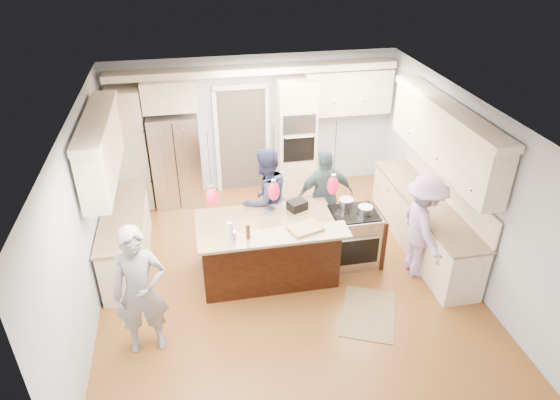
# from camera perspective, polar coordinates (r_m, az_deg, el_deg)

# --- Properties ---
(ground_plane) EXTENTS (6.00, 6.00, 0.00)m
(ground_plane) POSITION_cam_1_polar(r_m,az_deg,el_deg) (7.95, 0.48, -8.45)
(ground_plane) COLOR brown
(ground_plane) RESTS_ON ground
(room_shell) EXTENTS (5.54, 6.04, 2.72)m
(room_shell) POSITION_cam_1_polar(r_m,az_deg,el_deg) (6.96, 0.55, 3.34)
(room_shell) COLOR #B2BCC6
(room_shell) RESTS_ON ground
(refrigerator) EXTENTS (0.90, 0.70, 1.80)m
(refrigerator) POSITION_cam_1_polar(r_m,az_deg,el_deg) (9.63, -11.76, 4.55)
(refrigerator) COLOR #B7B7BC
(refrigerator) RESTS_ON ground
(oven_column) EXTENTS (0.72, 0.69, 2.30)m
(oven_column) POSITION_cam_1_polar(r_m,az_deg,el_deg) (9.75, 1.76, 7.14)
(oven_column) COLOR #F6E3C7
(oven_column) RESTS_ON ground
(back_upper_cabinets) EXTENTS (5.30, 0.61, 2.54)m
(back_upper_cabinets) POSITION_cam_1_polar(r_m,az_deg,el_deg) (9.45, -7.33, 9.53)
(back_upper_cabinets) COLOR #F6E3C7
(back_upper_cabinets) RESTS_ON ground
(right_counter_run) EXTENTS (0.64, 3.10, 2.51)m
(right_counter_run) POSITION_cam_1_polar(r_m,az_deg,el_deg) (8.34, 16.79, 0.86)
(right_counter_run) COLOR #F6E3C7
(right_counter_run) RESTS_ON ground
(left_cabinets) EXTENTS (0.64, 2.30, 2.51)m
(left_cabinets) POSITION_cam_1_polar(r_m,az_deg,el_deg) (8.01, -18.09, -0.66)
(left_cabinets) COLOR #F6E3C7
(left_cabinets) RESTS_ON ground
(kitchen_island) EXTENTS (2.10, 1.46, 1.12)m
(kitchen_island) POSITION_cam_1_polar(r_m,az_deg,el_deg) (7.67, -1.43, -5.50)
(kitchen_island) COLOR black
(kitchen_island) RESTS_ON ground
(island_range) EXTENTS (0.82, 0.71, 0.92)m
(island_range) POSITION_cam_1_polar(r_m,az_deg,el_deg) (8.05, 8.43, -4.19)
(island_range) COLOR #B7B7BC
(island_range) RESTS_ON ground
(pendant_lights) EXTENTS (1.75, 0.15, 1.03)m
(pendant_lights) POSITION_cam_1_polar(r_m,az_deg,el_deg) (6.48, -0.73, 1.05)
(pendant_lights) COLOR black
(pendant_lights) RESTS_ON ground
(person_bar_end) EXTENTS (0.69, 0.47, 1.82)m
(person_bar_end) POSITION_cam_1_polar(r_m,az_deg,el_deg) (6.45, -15.65, -10.05)
(person_bar_end) COLOR gray
(person_bar_end) RESTS_ON ground
(person_far_left) EXTENTS (1.09, 1.01, 1.78)m
(person_far_left) POSITION_cam_1_polar(r_m,az_deg,el_deg) (8.11, -1.68, 0.05)
(person_far_left) COLOR navy
(person_far_left) RESTS_ON ground
(person_far_right) EXTENTS (1.01, 0.48, 1.69)m
(person_far_right) POSITION_cam_1_polar(r_m,az_deg,el_deg) (8.33, 5.15, 0.44)
(person_far_right) COLOR #455961
(person_far_right) RESTS_ON ground
(person_range_side) EXTENTS (0.66, 1.11, 1.69)m
(person_range_side) POSITION_cam_1_polar(r_m,az_deg,el_deg) (7.81, 15.99, -2.93)
(person_range_side) COLOR #B593C6
(person_range_side) RESTS_ON ground
(floor_rug) EXTENTS (1.10, 1.27, 0.01)m
(floor_rug) POSITION_cam_1_polar(r_m,az_deg,el_deg) (7.37, 10.07, -12.63)
(floor_rug) COLOR olive
(floor_rug) RESTS_ON ground
(water_bottle) EXTENTS (0.09, 0.09, 0.31)m
(water_bottle) POSITION_cam_1_polar(r_m,az_deg,el_deg) (6.64, -5.78, -3.70)
(water_bottle) COLOR silver
(water_bottle) RESTS_ON kitchen_island
(beer_bottle_a) EXTENTS (0.07, 0.07, 0.24)m
(beer_bottle_a) POSITION_cam_1_polar(r_m,az_deg,el_deg) (6.75, -5.69, -3.40)
(beer_bottle_a) COLOR #4C210D
(beer_bottle_a) RESTS_ON kitchen_island
(beer_bottle_b) EXTENTS (0.08, 0.08, 0.23)m
(beer_bottle_b) POSITION_cam_1_polar(r_m,az_deg,el_deg) (6.71, -3.69, -3.60)
(beer_bottle_b) COLOR #4C210D
(beer_bottle_b) RESTS_ON kitchen_island
(beer_bottle_c) EXTENTS (0.06, 0.06, 0.22)m
(beer_bottle_c) POSITION_cam_1_polar(r_m,az_deg,el_deg) (6.73, -5.63, -3.64)
(beer_bottle_c) COLOR #4C210D
(beer_bottle_c) RESTS_ON kitchen_island
(drink_can) EXTENTS (0.06, 0.06, 0.12)m
(drink_can) POSITION_cam_1_polar(r_m,az_deg,el_deg) (6.75, -5.31, -4.01)
(drink_can) COLOR #B7B7BC
(drink_can) RESTS_ON kitchen_island
(cutting_board) EXTENTS (0.52, 0.44, 0.03)m
(cutting_board) POSITION_cam_1_polar(r_m,az_deg,el_deg) (6.95, 2.92, -3.24)
(cutting_board) COLOR tan
(cutting_board) RESTS_ON kitchen_island
(pot_large) EXTENTS (0.23, 0.23, 0.14)m
(pot_large) POSITION_cam_1_polar(r_m,az_deg,el_deg) (7.89, 7.56, -0.32)
(pot_large) COLOR #B7B7BC
(pot_large) RESTS_ON island_range
(pot_small) EXTENTS (0.23, 0.23, 0.11)m
(pot_small) POSITION_cam_1_polar(r_m,az_deg,el_deg) (7.78, 9.71, -1.10)
(pot_small) COLOR #B7B7BC
(pot_small) RESTS_ON island_range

